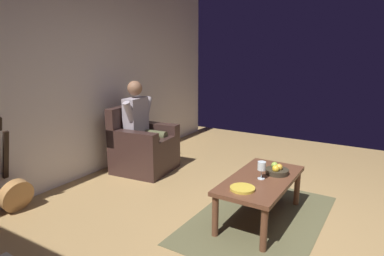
{
  "coord_description": "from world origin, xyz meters",
  "views": [
    {
      "loc": [
        2.72,
        0.63,
        1.65
      ],
      "look_at": [
        -0.54,
        -1.34,
        0.76
      ],
      "focal_mm": 31.41,
      "sensor_mm": 36.0,
      "label": 1
    }
  ],
  "objects": [
    {
      "name": "rug",
      "position": [
        -0.26,
        -0.38,
        0.0
      ],
      "size": [
        1.84,
        1.17,
        0.01
      ],
      "primitive_type": "cube",
      "rotation": [
        0.0,
        0.0,
        -0.01
      ],
      "color": "brown",
      "rests_on": "ground"
    },
    {
      "name": "fruit_bowl",
      "position": [
        -0.45,
        -0.29,
        0.47
      ],
      "size": [
        0.23,
        0.23,
        0.11
      ],
      "color": "#342D20",
      "rests_on": "coffee_table"
    },
    {
      "name": "wall_back",
      "position": [
        0.0,
        -2.82,
        1.38
      ],
      "size": [
        6.34,
        0.06,
        2.77
      ],
      "primitive_type": "cube",
      "color": "silver",
      "rests_on": "ground"
    },
    {
      "name": "guitar",
      "position": [
        0.9,
        -2.62,
        0.22
      ],
      "size": [
        0.35,
        0.28,
        0.99
      ],
      "color": "#AD7944",
      "rests_on": "ground"
    },
    {
      "name": "decorative_dish",
      "position": [
        0.1,
        -0.43,
        0.45
      ],
      "size": [
        0.22,
        0.22,
        0.02
      ],
      "primitive_type": "cylinder",
      "color": "gold",
      "rests_on": "coffee_table"
    },
    {
      "name": "armchair",
      "position": [
        -0.76,
        -2.28,
        0.32
      ],
      "size": [
        0.8,
        0.79,
        0.9
      ],
      "rotation": [
        0.0,
        0.0,
        0.1
      ],
      "color": "#34211E",
      "rests_on": "ground"
    },
    {
      "name": "person_seated",
      "position": [
        -0.76,
        -2.26,
        0.67
      ],
      "size": [
        0.64,
        0.58,
        1.25
      ],
      "rotation": [
        0.0,
        0.0,
        0.1
      ],
      "color": "#9F959D",
      "rests_on": "ground"
    },
    {
      "name": "ground_plane",
      "position": [
        0.0,
        0.0,
        0.0
      ],
      "size": [
        7.13,
        7.13,
        0.0
      ],
      "primitive_type": "plane",
      "color": "#A2804F"
    },
    {
      "name": "coffee_table",
      "position": [
        -0.26,
        -0.38,
        0.37
      ],
      "size": [
        1.13,
        0.57,
        0.43
      ],
      "rotation": [
        0.0,
        0.0,
        -0.01
      ],
      "color": "brown",
      "rests_on": "ground"
    },
    {
      "name": "wine_glass_near",
      "position": [
        -0.24,
        -0.38,
        0.55
      ],
      "size": [
        0.08,
        0.08,
        0.17
      ],
      "color": "silver",
      "rests_on": "coffee_table"
    }
  ]
}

